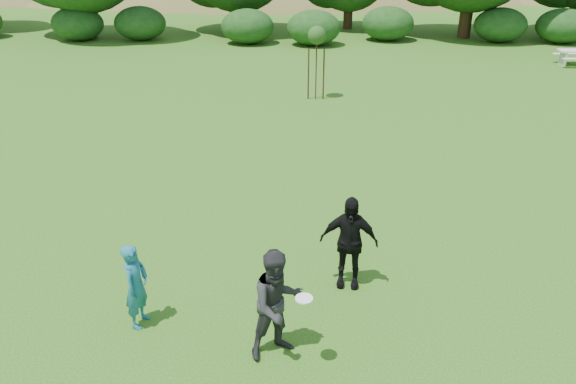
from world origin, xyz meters
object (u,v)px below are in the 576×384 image
player_grey (278,304)px  sapling (317,37)px  player_teal (136,286)px  player_black (349,242)px

player_grey → sapling: (0.73, 14.83, 1.47)m
player_teal → player_black: player_black is taller
player_black → player_teal: bearing=-153.5°
player_teal → sapling: bearing=-2.2°
player_teal → sapling: (3.18, 14.18, 1.64)m
player_black → sapling: size_ratio=0.66×
player_teal → sapling: 14.62m
player_grey → sapling: bearing=58.7°
player_teal → player_black: 3.91m
player_grey → player_black: size_ratio=1.02×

